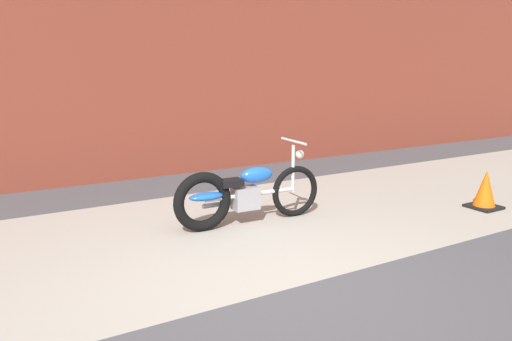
% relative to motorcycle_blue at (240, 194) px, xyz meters
% --- Properties ---
extents(ground_plane, '(80.00, 80.00, 0.00)m').
position_rel_motorcycle_blue_xyz_m(ground_plane, '(-0.40, -1.80, -0.40)').
color(ground_plane, '#47474C').
extents(sidewalk_slab, '(36.00, 3.50, 0.01)m').
position_rel_motorcycle_blue_xyz_m(sidewalk_slab, '(-0.40, -0.05, -0.40)').
color(sidewalk_slab, '#9E998E').
rests_on(sidewalk_slab, ground).
extents(brick_building_wall, '(36.00, 0.50, 5.54)m').
position_rel_motorcycle_blue_xyz_m(brick_building_wall, '(-0.40, 3.40, 2.37)').
color(brick_building_wall, brown).
rests_on(brick_building_wall, ground).
extents(motorcycle_blue, '(2.01, 0.58, 1.03)m').
position_rel_motorcycle_blue_xyz_m(motorcycle_blue, '(0.00, 0.00, 0.00)').
color(motorcycle_blue, black).
rests_on(motorcycle_blue, ground).
extents(traffic_cone, '(0.40, 0.40, 0.55)m').
position_rel_motorcycle_blue_xyz_m(traffic_cone, '(3.31, -1.07, -0.15)').
color(traffic_cone, orange).
rests_on(traffic_cone, ground).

